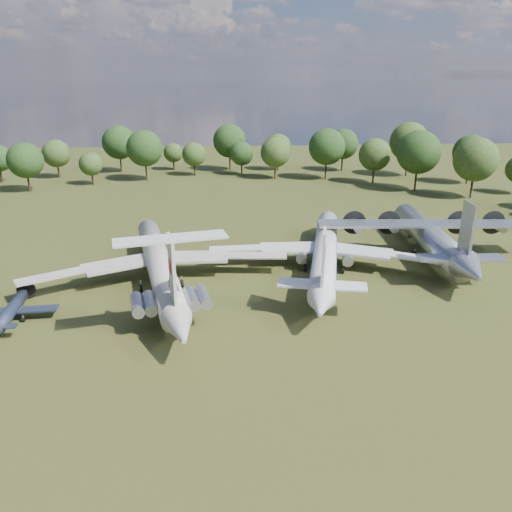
{
  "coord_description": "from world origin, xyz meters",
  "views": [
    {
      "loc": [
        2.74,
        -62.56,
        27.78
      ],
      "look_at": [
        7.36,
        0.12,
        5.0
      ],
      "focal_mm": 35.0,
      "sensor_mm": 36.0,
      "label": 1
    }
  ],
  "objects_px": {
    "il62_airliner": "(159,269)",
    "an12_transport": "(429,240)",
    "tu104_jet": "(325,255)",
    "person_on_il62": "(170,284)",
    "small_prop_west": "(11,314)"
  },
  "relations": [
    {
      "from": "il62_airliner",
      "to": "an12_transport",
      "type": "relative_size",
      "value": 1.2
    },
    {
      "from": "small_prop_west",
      "to": "person_on_il62",
      "type": "height_order",
      "value": "person_on_il62"
    },
    {
      "from": "person_on_il62",
      "to": "il62_airliner",
      "type": "bearing_deg",
      "value": -72.24
    },
    {
      "from": "il62_airliner",
      "to": "small_prop_west",
      "type": "xyz_separation_m",
      "value": [
        -16.52,
        -10.12,
        -1.32
      ]
    },
    {
      "from": "il62_airliner",
      "to": "tu104_jet",
      "type": "xyz_separation_m",
      "value": [
        24.26,
        3.97,
        -0.02
      ]
    },
    {
      "from": "an12_transport",
      "to": "small_prop_west",
      "type": "xyz_separation_m",
      "value": [
        -58.89,
        -18.95,
        -1.6
      ]
    },
    {
      "from": "an12_transport",
      "to": "person_on_il62",
      "type": "bearing_deg",
      "value": -146.88
    },
    {
      "from": "person_on_il62",
      "to": "an12_transport",
      "type": "bearing_deg",
      "value": -145.53
    },
    {
      "from": "small_prop_west",
      "to": "an12_transport",
      "type": "bearing_deg",
      "value": 14.02
    },
    {
      "from": "person_on_il62",
      "to": "tu104_jet",
      "type": "bearing_deg",
      "value": -136.08
    },
    {
      "from": "tu104_jet",
      "to": "person_on_il62",
      "type": "relative_size",
      "value": 29.9
    },
    {
      "from": "tu104_jet",
      "to": "person_on_il62",
      "type": "distance_m",
      "value": 27.54
    },
    {
      "from": "tu104_jet",
      "to": "person_on_il62",
      "type": "xyz_separation_m",
      "value": [
        -21.46,
        -16.97,
        3.18
      ]
    },
    {
      "from": "il62_airliner",
      "to": "tu104_jet",
      "type": "height_order",
      "value": "il62_airliner"
    },
    {
      "from": "il62_airliner",
      "to": "person_on_il62",
      "type": "relative_size",
      "value": 30.75
    }
  ]
}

